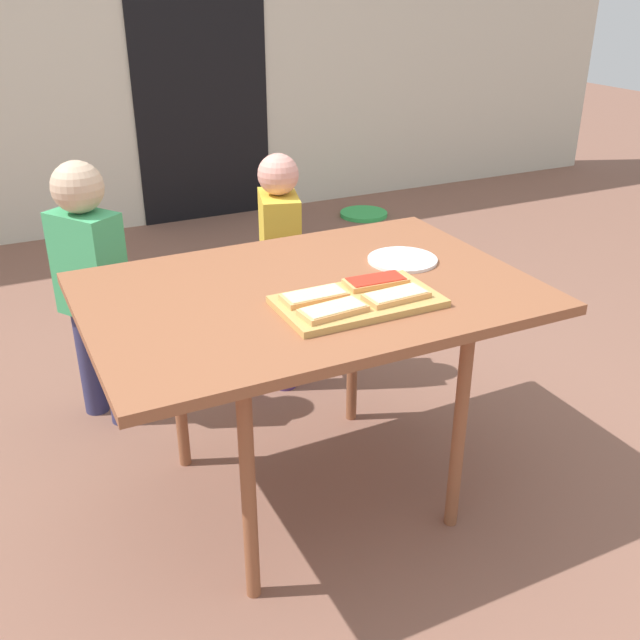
% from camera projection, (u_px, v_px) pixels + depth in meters
% --- Properties ---
extents(ground_plane, '(16.00, 16.00, 0.00)m').
position_uv_depth(ground_plane, '(310.00, 491.00, 2.41)').
color(ground_plane, brown).
extents(house_wall_back, '(8.00, 0.20, 2.54)m').
position_uv_depth(house_wall_back, '(89.00, 23.00, 4.37)').
color(house_wall_back, beige).
rests_on(house_wall_back, ground).
extents(house_door, '(0.90, 0.02, 2.00)m').
position_uv_depth(house_door, '(200.00, 66.00, 4.66)').
color(house_door, black).
rests_on(house_door, ground).
extents(dining_table, '(1.27, 0.88, 0.73)m').
position_uv_depth(dining_table, '(309.00, 306.00, 2.11)').
color(dining_table, brown).
rests_on(dining_table, ground).
extents(cutting_board, '(0.44, 0.25, 0.02)m').
position_uv_depth(cutting_board, '(358.00, 302.00, 1.98)').
color(cutting_board, tan).
rests_on(cutting_board, dining_table).
extents(pizza_slice_far_right, '(0.18, 0.09, 0.02)m').
position_uv_depth(pizza_slice_far_right, '(376.00, 281.00, 2.06)').
color(pizza_slice_far_right, '#E29F5C').
rests_on(pizza_slice_far_right, cutting_board).
extents(pizza_slice_near_left, '(0.18, 0.10, 0.02)m').
position_uv_depth(pizza_slice_near_left, '(333.00, 310.00, 1.89)').
color(pizza_slice_near_left, '#E29F5C').
rests_on(pizza_slice_near_left, cutting_board).
extents(pizza_slice_far_left, '(0.18, 0.08, 0.02)m').
position_uv_depth(pizza_slice_far_left, '(314.00, 296.00, 1.97)').
color(pizza_slice_far_left, '#E29F5C').
rests_on(pizza_slice_far_left, cutting_board).
extents(pizza_slice_near_right, '(0.18, 0.09, 0.02)m').
position_uv_depth(pizza_slice_near_right, '(396.00, 296.00, 1.97)').
color(pizza_slice_near_right, '#E29F5C').
rests_on(pizza_slice_near_right, cutting_board).
extents(plate_white_right, '(0.22, 0.22, 0.01)m').
position_uv_depth(plate_white_right, '(402.00, 260.00, 2.28)').
color(plate_white_right, white).
rests_on(plate_white_right, dining_table).
extents(child_left, '(0.25, 0.28, 0.99)m').
position_uv_depth(child_left, '(91.00, 278.00, 2.57)').
color(child_left, '#343359').
rests_on(child_left, ground).
extents(child_right, '(0.20, 0.27, 0.95)m').
position_uv_depth(child_right, '(280.00, 260.00, 2.85)').
color(child_right, '#4B2F67').
rests_on(child_right, ground).
extents(garden_hose_coil, '(0.33, 0.33, 0.03)m').
position_uv_depth(garden_hose_coil, '(364.00, 214.00, 5.10)').
color(garden_hose_coil, green).
rests_on(garden_hose_coil, ground).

